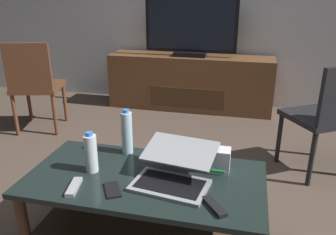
# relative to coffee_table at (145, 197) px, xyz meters

# --- Properties ---
(ground_plane) EXTENTS (7.68, 7.68, 0.00)m
(ground_plane) POSITION_rel_coffee_table_xyz_m (0.01, 0.18, -0.30)
(ground_plane) COLOR #4C3D33
(coffee_table) EXTENTS (1.26, 0.64, 0.43)m
(coffee_table) POSITION_rel_coffee_table_xyz_m (0.00, 0.00, 0.00)
(coffee_table) COLOR black
(coffee_table) RESTS_ON ground
(media_cabinet) EXTENTS (1.89, 0.42, 0.63)m
(media_cabinet) POSITION_rel_coffee_table_xyz_m (-0.17, 2.35, 0.02)
(media_cabinet) COLOR brown
(media_cabinet) RESTS_ON ground
(television) EXTENTS (1.03, 0.20, 0.66)m
(television) POSITION_rel_coffee_table_xyz_m (-0.17, 2.33, 0.65)
(television) COLOR black
(television) RESTS_ON media_cabinet
(dining_chair) EXTENTS (0.61, 0.61, 0.88)m
(dining_chair) POSITION_rel_coffee_table_xyz_m (1.08, 1.04, 0.20)
(dining_chair) COLOR black
(dining_chair) RESTS_ON ground
(side_chair) EXTENTS (0.54, 0.54, 0.90)m
(side_chair) POSITION_rel_coffee_table_xyz_m (-1.51, 1.30, 0.21)
(side_chair) COLOR #59331E
(side_chair) RESTS_ON ground
(laptop) EXTENTS (0.43, 0.43, 0.17)m
(laptop) POSITION_rel_coffee_table_xyz_m (0.16, -0.01, 0.19)
(laptop) COLOR gray
(laptop) RESTS_ON coffee_table
(router_box) EXTENTS (0.12, 0.10, 0.13)m
(router_box) POSITION_rel_coffee_table_xyz_m (0.37, 0.15, 0.20)
(router_box) COLOR silver
(router_box) RESTS_ON coffee_table
(water_bottle_near) EXTENTS (0.07, 0.07, 0.28)m
(water_bottle_near) POSITION_rel_coffee_table_xyz_m (-0.18, 0.25, 0.26)
(water_bottle_near) COLOR silver
(water_bottle_near) RESTS_ON coffee_table
(water_bottle_far) EXTENTS (0.07, 0.07, 0.23)m
(water_bottle_far) POSITION_rel_coffee_table_xyz_m (-0.30, -0.01, 0.24)
(water_bottle_far) COLOR silver
(water_bottle_far) RESTS_ON coffee_table
(cell_phone) EXTENTS (0.13, 0.16, 0.01)m
(cell_phone) POSITION_rel_coffee_table_xyz_m (-0.12, -0.17, 0.13)
(cell_phone) COLOR black
(cell_phone) RESTS_ON coffee_table
(tv_remote) EXTENTS (0.07, 0.17, 0.02)m
(tv_remote) POSITION_rel_coffee_table_xyz_m (-0.31, -0.19, 0.14)
(tv_remote) COLOR #99999E
(tv_remote) RESTS_ON coffee_table
(soundbar_remote) EXTENTS (0.13, 0.15, 0.02)m
(soundbar_remote) POSITION_rel_coffee_table_xyz_m (0.39, -0.19, 0.14)
(soundbar_remote) COLOR black
(soundbar_remote) RESTS_ON coffee_table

